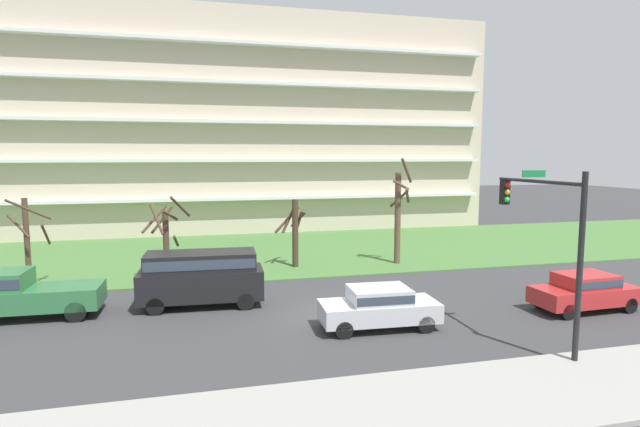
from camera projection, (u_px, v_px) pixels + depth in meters
ground at (328, 315)px, 20.50m from camera, size 160.00×160.00×0.00m
sidewalk_curb_near at (409, 408)px, 12.78m from camera, size 80.00×4.00×0.15m
grass_lawn_strip at (275, 251)px, 34.00m from camera, size 80.00×16.00×0.08m
apartment_building at (252, 126)px, 45.69m from camera, size 40.39×11.35×18.27m
tree_far_left at (28, 239)px, 24.60m from camera, size 2.02×2.25×4.48m
tree_left at (166, 237)px, 26.02m from camera, size 2.49×2.48×4.48m
tree_center at (294, 230)px, 29.01m from camera, size 1.84×1.40×3.98m
tree_right at (399, 213)px, 29.77m from camera, size 1.38×1.66×6.34m
sedan_red_near_left at (585, 290)px, 21.00m from camera, size 4.47×1.97×1.57m
sedan_silver_center_left at (379, 306)px, 18.82m from camera, size 4.48×2.02×1.57m
pickup_green_center_right at (23, 294)px, 19.96m from camera, size 5.46×2.16×1.95m
van_black_near_right at (201, 274)px, 21.57m from camera, size 5.29×2.26×2.36m
traffic_signal_mast at (549, 229)px, 16.56m from camera, size 0.90×4.36×5.98m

